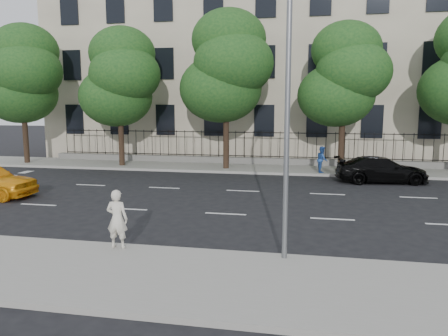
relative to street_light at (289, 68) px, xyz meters
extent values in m
plane|color=black|center=(-2.50, 1.77, -5.15)|extent=(120.00, 120.00, 0.00)
cube|color=gray|center=(-2.50, -2.23, -5.07)|extent=(60.00, 4.00, 0.15)
cube|color=gray|center=(-2.50, 15.77, -5.07)|extent=(60.00, 4.00, 0.15)
cube|color=beige|center=(-2.50, 24.77, 3.85)|extent=(34.00, 12.00, 18.00)
cube|color=slate|center=(-2.50, 17.47, -4.80)|extent=(30.00, 0.50, 0.40)
cube|color=black|center=(-2.50, 17.47, -4.50)|extent=(28.80, 0.05, 0.05)
cube|color=black|center=(-2.50, 17.47, -2.90)|extent=(28.80, 0.05, 0.05)
cylinder|color=slate|center=(0.00, -0.53, -1.00)|extent=(0.14, 0.14, 8.00)
cylinder|color=#382619|center=(-18.50, 14.97, -3.42)|extent=(0.36, 0.36, 3.15)
ellipsoid|color=#164219|center=(-18.90, 15.27, -0.29)|extent=(4.94, 4.94, 4.06)
ellipsoid|color=#164219|center=(-18.00, 14.77, 1.14)|extent=(4.68, 4.68, 3.85)
ellipsoid|color=#164219|center=(-18.40, 15.37, 2.57)|extent=(4.42, 4.42, 3.64)
cylinder|color=#382619|center=(-11.50, 14.97, -3.51)|extent=(0.36, 0.36, 2.97)
ellipsoid|color=#164219|center=(-11.90, 15.27, -0.52)|extent=(4.75, 4.75, 3.90)
ellipsoid|color=#164219|center=(-11.00, 14.77, 0.85)|extent=(4.50, 4.50, 3.70)
ellipsoid|color=#164219|center=(-11.40, 15.37, 2.23)|extent=(4.25, 4.25, 3.50)
cylinder|color=#382619|center=(-4.50, 14.97, -3.34)|extent=(0.36, 0.36, 3.32)
ellipsoid|color=#164219|center=(-4.90, 15.27, -0.05)|extent=(5.13, 5.13, 4.21)
ellipsoid|color=#164219|center=(-4.00, 14.77, 1.43)|extent=(4.86, 4.86, 4.00)
ellipsoid|color=#164219|center=(-4.40, 15.37, 2.92)|extent=(4.59, 4.59, 3.78)
cylinder|color=#382619|center=(2.50, 14.97, -3.46)|extent=(0.36, 0.36, 3.08)
ellipsoid|color=#164219|center=(2.10, 15.27, -0.48)|extent=(4.56, 4.56, 3.74)
ellipsoid|color=#164219|center=(3.00, 14.77, 0.84)|extent=(4.32, 4.32, 3.55)
ellipsoid|color=#164219|center=(2.60, 15.37, 2.16)|extent=(4.08, 4.08, 3.36)
imported|color=black|center=(4.44, 12.42, -4.45)|extent=(4.99, 2.51, 1.39)
imported|color=beige|center=(-4.69, -0.63, -4.15)|extent=(0.62, 0.41, 1.69)
imported|color=#254C97|center=(1.39, 14.32, -4.22)|extent=(0.64, 0.80, 1.56)
camera|label=1|loc=(0.53, -11.79, -0.90)|focal=35.00mm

